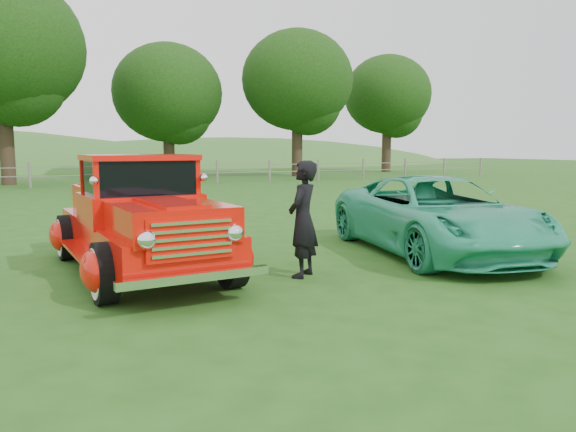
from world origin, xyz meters
name	(u,v)px	position (x,y,z in m)	size (l,w,h in m)	color
ground	(271,293)	(0.00, 0.00, 0.00)	(140.00, 140.00, 0.00)	#214E15
distant_hills	(24,208)	(-4.08, 59.46, -4.55)	(116.00, 60.00, 18.00)	#2E6224
fence_line	(98,174)	(0.00, 22.00, 0.60)	(48.00, 0.12, 1.20)	slate
tree_near_west	(1,46)	(-4.00, 25.00, 6.80)	(8.00, 8.00, 10.42)	#302218
tree_near_east	(168,93)	(5.00, 29.00, 5.25)	(6.80, 6.80, 8.33)	#302218
tree_mid_east	(297,81)	(13.00, 27.00, 6.17)	(7.20, 7.20, 9.44)	#302218
tree_far_east	(388,95)	(22.00, 30.00, 5.86)	(6.60, 6.60, 8.86)	#302218
red_pickup	(140,220)	(-1.33, 1.93, 0.80)	(2.55, 5.12, 1.78)	black
teal_sedan	(436,215)	(3.72, 1.34, 0.69)	(2.28, 4.94, 1.37)	#2AAB7D
man	(303,219)	(0.79, 0.68, 0.85)	(0.62, 0.41, 1.70)	black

